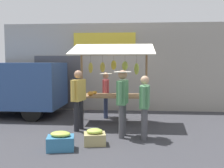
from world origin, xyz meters
name	(u,v)px	position (x,y,z in m)	size (l,w,h in m)	color
ground_plane	(113,123)	(0.00, 0.00, 0.00)	(40.00, 40.00, 0.00)	#38383D
street_backdrop	(116,67)	(0.05, -2.20, 1.70)	(9.00, 0.30, 3.40)	#9E998E
market_stall	(113,73)	(0.01, -0.04, 1.56)	(2.50, 1.46, 2.50)	olive
vendor_with_sunhat	(106,91)	(0.30, -0.75, 0.90)	(0.40, 0.67, 1.55)	navy
shopper_with_shopping_bag	(123,97)	(-0.37, 1.52, 1.02)	(0.44, 0.71, 1.71)	#4C4C51
shopper_in_striped_shirt	(78,96)	(0.88, 0.97, 0.98)	(0.35, 0.69, 1.68)	#232328
shopper_in_grey_tee	(145,103)	(-0.92, 1.64, 0.90)	(0.28, 0.67, 1.57)	#4C4C51
produce_crate_near	(95,137)	(0.25, 2.21, 0.17)	(0.56, 0.49, 0.38)	tan
produce_crate_side	(61,141)	(0.93, 2.65, 0.19)	(0.65, 0.52, 0.41)	teal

